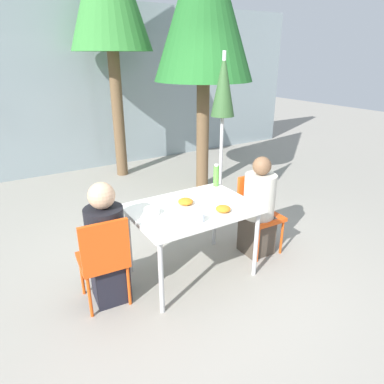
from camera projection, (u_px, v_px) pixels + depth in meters
ground_plane at (192, 272)px, 3.53m from camera, size 24.00×24.00×0.00m
building_facade at (74, 89)px, 6.24m from camera, size 10.00×0.20×3.00m
dining_table at (192, 213)px, 3.28m from camera, size 1.17×0.83×0.75m
chair_left at (104, 256)px, 2.90m from camera, size 0.43×0.43×0.86m
person_left at (107, 247)px, 2.98m from camera, size 0.33×0.33×1.13m
chair_right at (257, 208)px, 3.82m from camera, size 0.41×0.41×0.86m
person_right at (258, 209)px, 3.72m from camera, size 0.34×0.34×1.12m
closed_umbrella at (223, 100)px, 4.22m from camera, size 0.36×0.36×2.14m
plate_0 at (186, 203)px, 3.27m from camera, size 0.26×0.26×0.07m
plate_1 at (223, 210)px, 3.12m from camera, size 0.25×0.25×0.07m
bottle at (216, 176)px, 3.73m from camera, size 0.06×0.06×0.25m
drinking_cup at (200, 217)px, 2.94m from camera, size 0.08×0.08×0.09m
salad_bowl at (152, 211)px, 3.09m from camera, size 0.14×0.14×0.06m
tree_behind_left at (204, 2)px, 4.80m from camera, size 1.48×1.48×3.89m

